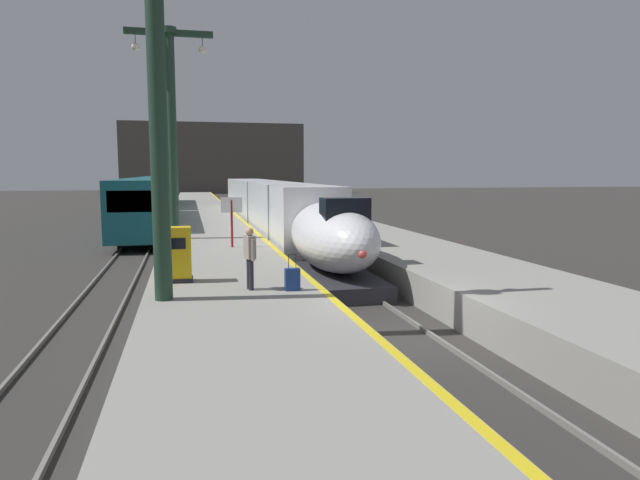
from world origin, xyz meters
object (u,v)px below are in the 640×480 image
Objects in this scene: regional_train_adjacent at (152,198)px; rolling_suitcase at (292,279)px; station_column_near at (156,49)px; departure_info_board at (232,212)px; highspeed_train_main at (273,209)px; station_column_mid at (171,115)px; ticket_machine_yellow at (179,256)px; passenger_near_edge at (250,253)px.

regional_train_adjacent reaches higher than rolling_suitcase.
rolling_suitcase is (5.53, -33.42, -0.77)m from regional_train_adjacent.
station_column_near is 4.83× the size of departure_info_board.
regional_train_adjacent is (-8.10, 12.61, 0.21)m from highspeed_train_main.
highspeed_train_main is 12.04m from departure_info_board.
station_column_mid reaches higher than ticket_machine_yellow.
passenger_near_edge is at bearing -91.27° from departure_info_board.
departure_info_board is at bearing -57.71° from station_column_mid.
passenger_near_edge is 2.48m from ticket_machine_yellow.
highspeed_train_main is at bearing 73.22° from departure_info_board.
departure_info_board reaches higher than ticket_machine_yellow.
regional_train_adjacent reaches higher than ticket_machine_yellow.
rolling_suitcase is (3.33, 0.36, -5.77)m from station_column_near.
highspeed_train_main is at bearing -57.29° from regional_train_adjacent.
station_column_mid reaches higher than rolling_suitcase.
station_column_mid is (2.20, -20.28, 4.78)m from regional_train_adjacent.
passenger_near_edge is (2.23, -12.78, -4.87)m from station_column_mid.
station_column_near is 6.05× the size of passenger_near_edge.
passenger_near_edge is 1.34m from rolling_suitcase.
regional_train_adjacent reaches higher than departure_info_board.
highspeed_train_main is 19.64m from ticket_machine_yellow.
station_column_mid is at bearing 122.29° from departure_info_board.
highspeed_train_main is 20.97m from rolling_suitcase.
station_column_mid is 9.99× the size of rolling_suitcase.
departure_info_board is (0.20, 8.93, 0.52)m from passenger_near_edge.
station_column_mid is (-0.00, 13.50, -0.22)m from station_column_near.
departure_info_board is (2.43, -3.85, -4.35)m from station_column_mid.
rolling_suitcase is at bearing -33.39° from ticket_machine_yellow.
regional_train_adjacent is at bearing 93.73° from station_column_near.
station_column_mid is at bearing -127.59° from highspeed_train_main.
station_column_near reaches higher than regional_train_adjacent.
departure_info_board is at bearing 88.73° from passenger_near_edge.
highspeed_train_main is at bearing 73.59° from ticket_machine_yellow.
station_column_near is at bearing -104.13° from departure_info_board.
station_column_mid is at bearing 91.79° from ticket_machine_yellow.
rolling_suitcase is (1.09, -0.36, -0.69)m from passenger_near_edge.
passenger_near_edge is 8.95m from departure_info_board.
ticket_machine_yellow is at bearing -85.37° from regional_train_adjacent.
station_column_near is 10.95m from departure_info_board.
regional_train_adjacent is at bearing 122.71° from highspeed_train_main.
passenger_near_edge is at bearing 17.94° from station_column_near.
passenger_near_edge is at bearing -40.34° from ticket_machine_yellow.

